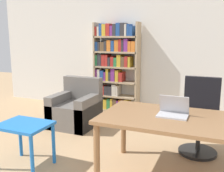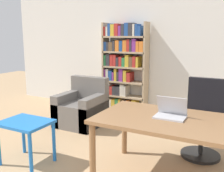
# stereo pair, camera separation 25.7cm
# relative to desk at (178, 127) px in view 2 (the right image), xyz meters

# --- Properties ---
(wall_back) EXTENTS (8.00, 0.06, 2.70)m
(wall_back) POSITION_rel_desk_xyz_m (-0.69, 2.47, 0.70)
(wall_back) COLOR white
(wall_back) RESTS_ON ground_plane
(desk) EXTENTS (1.75, 0.95, 0.73)m
(desk) POSITION_rel_desk_xyz_m (0.00, 0.00, 0.00)
(desk) COLOR olive
(desk) RESTS_ON ground_plane
(laptop) EXTENTS (0.33, 0.23, 0.23)m
(laptop) POSITION_rel_desk_xyz_m (-0.10, 0.05, 0.13)
(laptop) COLOR #B2B2B7
(laptop) RESTS_ON desk
(office_chair) EXTENTS (0.52, 0.52, 1.04)m
(office_chair) POSITION_rel_desk_xyz_m (0.14, 0.87, -0.19)
(office_chair) COLOR black
(office_chair) RESTS_ON ground_plane
(side_table_blue) EXTENTS (0.60, 0.48, 0.56)m
(side_table_blue) POSITION_rel_desk_xyz_m (-1.79, -0.42, -0.19)
(side_table_blue) COLOR blue
(side_table_blue) RESTS_ON ground_plane
(armchair) EXTENTS (0.75, 0.78, 0.85)m
(armchair) POSITION_rel_desk_xyz_m (-2.01, 1.15, -0.36)
(armchair) COLOR #66605B
(armchair) RESTS_ON ground_plane
(bookshelf) EXTENTS (0.97, 0.28, 1.87)m
(bookshelf) POSITION_rel_desk_xyz_m (-1.72, 2.28, 0.30)
(bookshelf) COLOR tan
(bookshelf) RESTS_ON ground_plane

